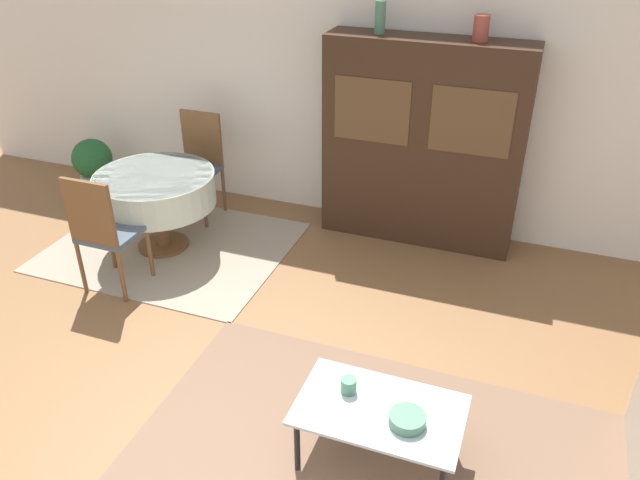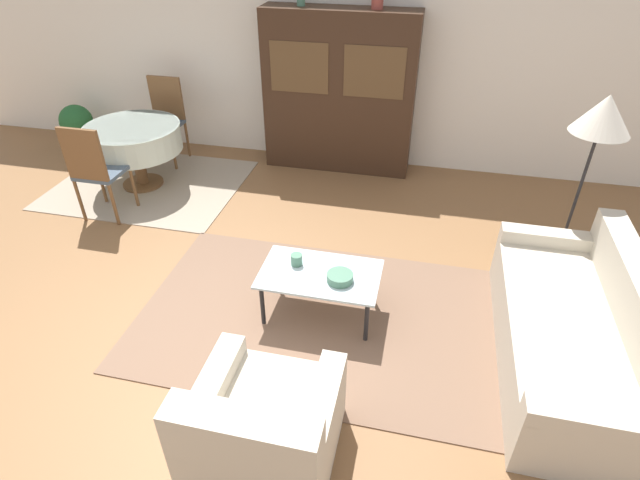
# 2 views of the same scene
# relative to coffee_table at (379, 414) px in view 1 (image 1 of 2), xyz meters

# --- Properties ---
(wall_back) EXTENTS (10.00, 0.06, 2.70)m
(wall_back) POSITION_rel_coffee_table_xyz_m (-0.89, 3.09, 0.96)
(wall_back) COLOR silver
(wall_back) RESTS_ON ground_plane
(area_rug) EXTENTS (3.08, 1.93, 0.01)m
(area_rug) POSITION_rel_coffee_table_xyz_m (0.05, -0.06, -0.38)
(area_rug) COLOR brown
(area_rug) RESTS_ON ground_plane
(dining_rug) EXTENTS (2.20, 1.77, 0.01)m
(dining_rug) POSITION_rel_coffee_table_xyz_m (-2.56, 1.78, -0.38)
(dining_rug) COLOR gray
(dining_rug) RESTS_ON ground_plane
(coffee_table) EXTENTS (0.97, 0.59, 0.42)m
(coffee_table) POSITION_rel_coffee_table_xyz_m (0.00, 0.00, 0.00)
(coffee_table) COLOR black
(coffee_table) RESTS_ON area_rug
(display_cabinet) EXTENTS (1.82, 0.42, 1.92)m
(display_cabinet) POSITION_rel_coffee_table_xyz_m (-0.41, 2.83, 0.57)
(display_cabinet) COLOR #382316
(display_cabinet) RESTS_ON ground_plane
(dining_table) EXTENTS (1.10, 1.10, 0.75)m
(dining_table) POSITION_rel_coffee_table_xyz_m (-2.63, 1.76, 0.22)
(dining_table) COLOR brown
(dining_table) RESTS_ON dining_rug
(dining_chair_near) EXTENTS (0.44, 0.44, 1.06)m
(dining_chair_near) POSITION_rel_coffee_table_xyz_m (-2.63, 0.98, 0.22)
(dining_chair_near) COLOR brown
(dining_chair_near) RESTS_ON dining_rug
(dining_chair_far) EXTENTS (0.44, 0.44, 1.06)m
(dining_chair_far) POSITION_rel_coffee_table_xyz_m (-2.63, 2.53, 0.22)
(dining_chair_far) COLOR brown
(dining_chair_far) RESTS_ON dining_rug
(cup) EXTENTS (0.09, 0.09, 0.10)m
(cup) POSITION_rel_coffee_table_xyz_m (-0.21, 0.07, 0.09)
(cup) COLOR #4C7A60
(cup) RESTS_ON coffee_table
(bowl) EXTENTS (0.21, 0.21, 0.07)m
(bowl) POSITION_rel_coffee_table_xyz_m (0.17, -0.06, 0.07)
(bowl) COLOR #4C7A60
(bowl) RESTS_ON coffee_table
(vase_tall) EXTENTS (0.09, 0.09, 0.27)m
(vase_tall) POSITION_rel_coffee_table_xyz_m (-0.87, 2.83, 1.67)
(vase_tall) COLOR #4C7A60
(vase_tall) RESTS_ON display_cabinet
(vase_short) EXTENTS (0.13, 0.13, 0.21)m
(vase_short) POSITION_rel_coffee_table_xyz_m (-0.01, 2.83, 1.64)
(vase_short) COLOR #9E4238
(vase_short) RESTS_ON display_cabinet
(potted_plant) EXTENTS (0.44, 0.44, 0.60)m
(potted_plant) POSITION_rel_coffee_table_xyz_m (-4.05, 2.61, -0.06)
(potted_plant) COLOR beige
(potted_plant) RESTS_ON ground_plane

